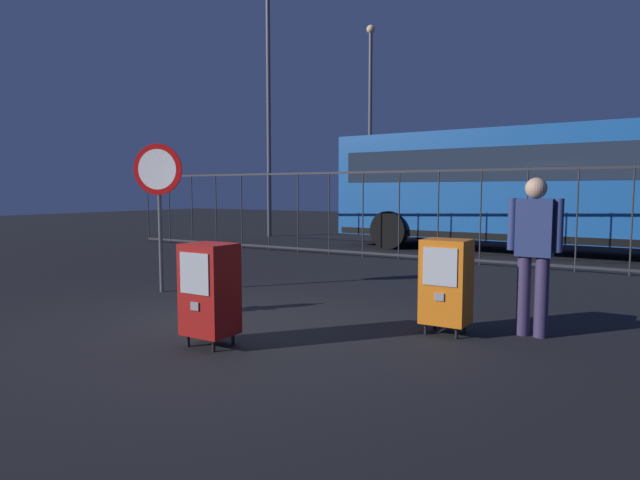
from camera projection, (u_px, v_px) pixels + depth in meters
name	position (u px, v px, depth m)	size (l,w,h in m)	color
ground_plane	(243.00, 325.00, 6.30)	(60.00, 60.00, 0.00)	black
fire_hydrant	(191.00, 285.00, 6.88)	(0.33, 0.32, 0.75)	silver
newspaper_box_primary	(446.00, 281.00, 5.86)	(0.48, 0.42, 1.02)	black
newspaper_box_secondary	(210.00, 289.00, 5.40)	(0.48, 0.42, 1.02)	black
stop_sign	(158.00, 186.00, 8.21)	(0.71, 0.31, 2.23)	#4C4F54
pedestrian	(534.00, 247.00, 5.74)	(0.55, 0.22, 1.67)	#382D51
fence_barrier	(438.00, 215.00, 11.70)	(18.03, 0.04, 2.00)	#2D2D33
bus_near	(550.00, 183.00, 13.28)	(10.60, 3.14, 3.00)	#19519E
street_light_near_left	(268.00, 88.00, 18.10)	(0.32, 0.32, 8.62)	#4C4F54
street_light_far_right	(370.00, 114.00, 20.76)	(0.32, 0.32, 7.69)	#4C4F54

